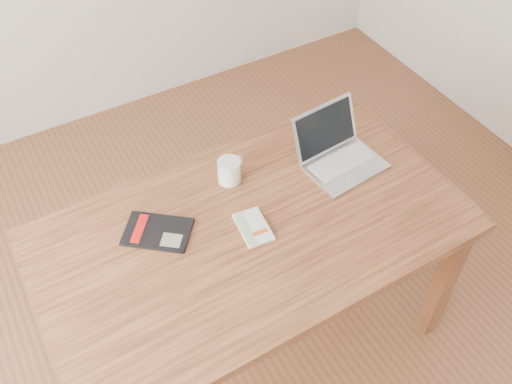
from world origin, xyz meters
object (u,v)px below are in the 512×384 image
white_guidebook (253,227)px  coffee_mug (230,170)px  desk (252,243)px  laptop (338,153)px  black_guidebook (157,232)px

white_guidebook → coffee_mug: (0.04, 0.25, 0.04)m
desk → laptop: (0.45, 0.13, 0.13)m
laptop → coffee_mug: size_ratio=2.61×
desk → coffee_mug: bearing=78.8°
black_guidebook → laptop: laptop is taller
desk → black_guidebook: 0.34m
white_guidebook → black_guidebook: white_guidebook is taller
white_guidebook → coffee_mug: bearing=87.0°
coffee_mug → laptop: bearing=-41.2°
desk → coffee_mug: coffee_mug is taller
coffee_mug → desk: bearing=-125.4°
white_guidebook → laptop: bearing=23.2°
white_guidebook → laptop: (0.45, 0.13, 0.04)m
desk → white_guidebook: bearing=-70.4°
desk → white_guidebook: size_ratio=8.91×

